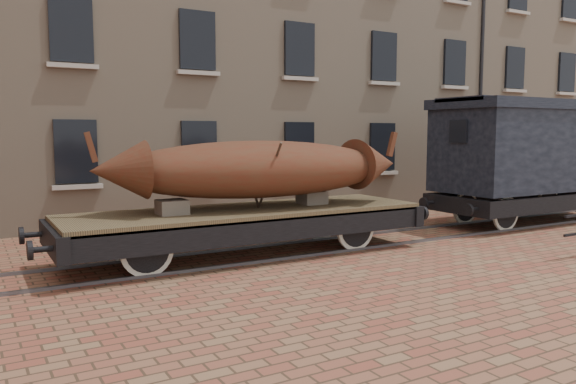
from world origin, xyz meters
TOP-DOWN VIEW (x-y plane):
  - ground at (0.00, 0.00)m, footprint 90.00×90.00m
  - warehouse_cream at (3.00, 9.99)m, footprint 40.00×10.19m
  - rail_track at (0.00, 0.00)m, footprint 30.00×1.52m
  - flatcar_wagon at (-3.33, 0.00)m, footprint 8.89×2.41m
  - iron_boat at (-3.03, 0.00)m, footprint 7.13×2.62m
  - goods_van at (6.12, 0.00)m, footprint 7.08×2.58m

SIDE VIEW (x-z plane):
  - ground at x=0.00m, z-range 0.00..0.00m
  - rail_track at x=0.00m, z-range 0.00..0.06m
  - flatcar_wagon at x=-3.33m, z-range 0.17..1.51m
  - iron_boat at x=-3.03m, z-range 1.07..2.75m
  - goods_van at x=6.12m, z-range 0.46..4.12m
  - warehouse_cream at x=3.00m, z-range 0.00..14.00m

